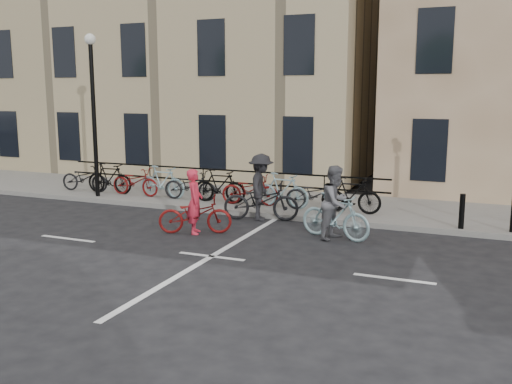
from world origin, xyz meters
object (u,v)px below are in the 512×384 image
at_px(cyclist_pink, 195,211).
at_px(lamp_post, 93,95).
at_px(cyclist_grey, 335,209).
at_px(cyclist_dark, 261,194).

bearing_deg(cyclist_pink, lamp_post, 38.88).
bearing_deg(cyclist_pink, cyclist_grey, -99.93).
bearing_deg(lamp_post, cyclist_pink, -27.44).
xyz_separation_m(cyclist_pink, cyclist_grey, (3.47, 0.85, 0.16)).
distance_m(cyclist_pink, cyclist_dark, 2.29).
relative_size(cyclist_pink, cyclist_grey, 1.01).
height_order(lamp_post, cyclist_grey, lamp_post).
height_order(lamp_post, cyclist_pink, lamp_post).
relative_size(lamp_post, cyclist_grey, 2.68).
bearing_deg(cyclist_pink, cyclist_dark, -49.66).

